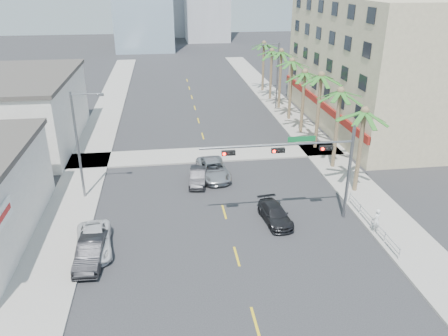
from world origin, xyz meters
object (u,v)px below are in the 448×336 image
(car_parked_mid, at_px, (91,252))
(pedestrian, at_px, (376,220))
(car_lane_center, at_px, (213,169))
(car_lane_right, at_px, (275,214))
(car_lane_left, at_px, (198,176))
(car_parked_far, at_px, (94,241))
(traffic_signal_mast, at_px, (308,159))

(car_parked_mid, xyz_separation_m, pedestrian, (19.70, 0.76, 0.31))
(car_parked_mid, bearing_deg, car_lane_center, 55.04)
(car_parked_mid, distance_m, car_lane_center, 15.17)
(car_lane_right, relative_size, pedestrian, 2.39)
(car_lane_center, bearing_deg, car_lane_left, -147.64)
(car_lane_right, height_order, pedestrian, pedestrian)
(car_lane_left, xyz_separation_m, car_lane_center, (1.52, 1.16, 0.10))
(car_parked_mid, bearing_deg, car_parked_far, 92.96)
(car_parked_far, distance_m, car_lane_center, 14.13)
(traffic_signal_mast, height_order, pedestrian, traffic_signal_mast)
(car_lane_left, height_order, car_lane_center, car_lane_center)
(traffic_signal_mast, xyz_separation_m, pedestrian, (4.52, -2.50, -4.01))
(traffic_signal_mast, relative_size, car_lane_left, 2.78)
(car_parked_mid, relative_size, car_lane_left, 1.12)
(pedestrian, bearing_deg, car_lane_center, -73.07)
(traffic_signal_mast, distance_m, pedestrian, 6.54)
(car_parked_far, relative_size, car_lane_left, 1.25)
(car_lane_left, bearing_deg, pedestrian, -32.20)
(car_lane_left, xyz_separation_m, pedestrian, (11.89, -10.04, 0.39))
(car_lane_left, bearing_deg, traffic_signal_mast, -37.65)
(pedestrian, bearing_deg, car_lane_right, -47.07)
(car_lane_left, distance_m, car_lane_right, 9.07)
(car_lane_left, bearing_deg, car_lane_center, 45.44)
(car_lane_left, distance_m, pedestrian, 15.57)
(car_parked_mid, distance_m, car_lane_left, 13.33)
(car_parked_far, height_order, car_lane_right, car_parked_far)
(car_lane_center, bearing_deg, car_parked_far, -136.39)
(car_lane_center, relative_size, car_lane_right, 1.27)
(traffic_signal_mast, bearing_deg, car_lane_center, 123.96)
(pedestrian, bearing_deg, car_parked_far, -27.59)
(car_lane_left, distance_m, car_lane_center, 1.91)
(car_parked_far, bearing_deg, car_lane_left, 43.85)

